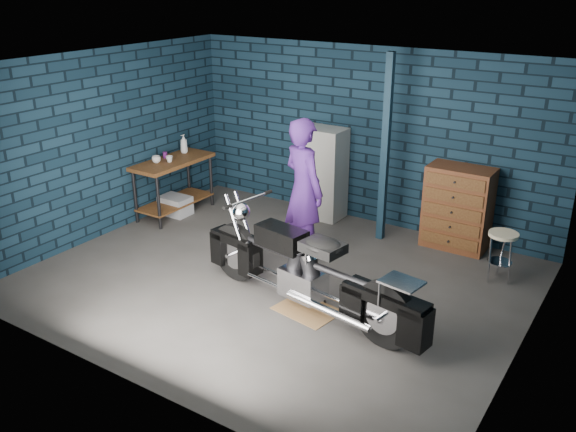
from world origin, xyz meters
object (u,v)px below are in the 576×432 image
object	(u,v)px
workbench	(174,187)
motorcycle	(308,265)
storage_bin	(175,205)
tool_chest	(457,208)
locker	(322,173)
shop_stool	(500,257)
person	(304,190)

from	to	relation	value
workbench	motorcycle	distance (m)	3.72
storage_bin	tool_chest	bearing A→B (deg)	16.08
locker	shop_stool	xyz separation A→B (m)	(3.01, -0.71, -0.39)
locker	shop_stool	size ratio (longest dim) A/B	2.17
person	storage_bin	size ratio (longest dim) A/B	4.00
storage_bin	shop_stool	bearing A→B (deg)	5.78
workbench	shop_stool	xyz separation A→B (m)	(5.07, 0.48, -0.12)
tool_chest	shop_stool	distance (m)	1.11
storage_bin	tool_chest	world-z (taller)	tool_chest
locker	workbench	bearing A→B (deg)	-150.03
person	storage_bin	bearing A→B (deg)	18.85
motorcycle	person	bearing A→B (deg)	132.91
shop_stool	storage_bin	bearing A→B (deg)	-174.22
storage_bin	locker	size ratio (longest dim) A/B	0.34
tool_chest	shop_stool	xyz separation A→B (m)	(0.82, -0.71, -0.26)
workbench	tool_chest	world-z (taller)	tool_chest
storage_bin	locker	world-z (taller)	locker
workbench	person	size ratio (longest dim) A/B	0.72
person	locker	size ratio (longest dim) A/B	1.35
shop_stool	locker	bearing A→B (deg)	166.75
person	workbench	bearing A→B (deg)	18.24
workbench	person	bearing A→B (deg)	-5.53
storage_bin	tool_chest	distance (m)	4.43
locker	tool_chest	size ratio (longest dim) A/B	1.22
shop_stool	person	bearing A→B (deg)	-163.51
motorcycle	locker	distance (m)	2.99
motorcycle	locker	world-z (taller)	locker
shop_stool	tool_chest	bearing A→B (deg)	139.19
workbench	locker	size ratio (longest dim) A/B	0.97
locker	shop_stool	bearing A→B (deg)	-13.25
workbench	motorcycle	bearing A→B (deg)	-23.36
person	shop_stool	bearing A→B (deg)	-139.75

